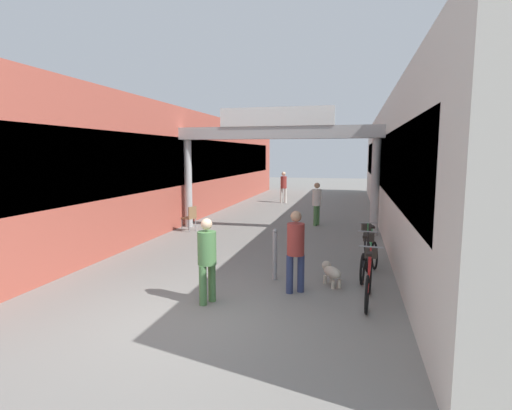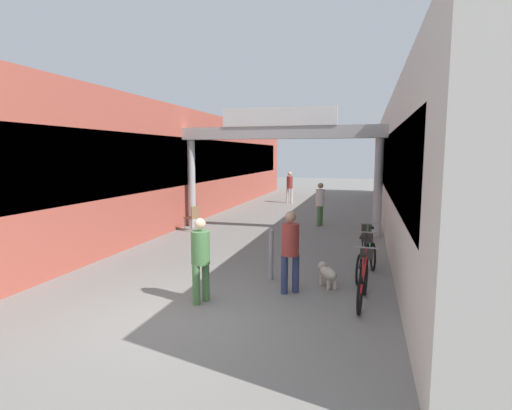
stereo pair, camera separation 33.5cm
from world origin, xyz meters
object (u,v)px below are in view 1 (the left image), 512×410
(bicycle_red_nearest, at_px, (369,278))
(bicycle_black_second, at_px, (366,257))
(bollard_post_metal, at_px, (275,254))
(pedestrian_elderly_walking, at_px, (284,185))
(bicycle_green_third, at_px, (370,245))
(pedestrian_companion, at_px, (207,256))
(cafe_chair_wood_nearer, at_px, (190,216))
(pedestrian_with_dog, at_px, (296,246))
(pedestrian_carrying_crate, at_px, (317,201))
(dog_on_leash, at_px, (331,272))

(bicycle_red_nearest, distance_m, bicycle_black_second, 1.56)
(bollard_post_metal, bearing_deg, pedestrian_elderly_walking, 99.02)
(pedestrian_elderly_walking, height_order, bicycle_green_third, pedestrian_elderly_walking)
(pedestrian_companion, relative_size, bicycle_black_second, 0.94)
(bicycle_red_nearest, height_order, cafe_chair_wood_nearer, bicycle_red_nearest)
(pedestrian_with_dog, height_order, pedestrian_carrying_crate, pedestrian_carrying_crate)
(pedestrian_carrying_crate, xyz_separation_m, bicycle_red_nearest, (1.67, -7.77, -0.50))
(bicycle_black_second, bearing_deg, pedestrian_with_dog, -134.06)
(cafe_chair_wood_nearer, bearing_deg, pedestrian_companion, -64.49)
(cafe_chair_wood_nearer, bearing_deg, bicycle_red_nearest, -43.09)
(pedestrian_with_dog, bearing_deg, dog_on_leash, 42.82)
(pedestrian_elderly_walking, relative_size, bicycle_red_nearest, 1.03)
(bicycle_black_second, height_order, bollard_post_metal, bollard_post_metal)
(dog_on_leash, bearing_deg, bicycle_green_third, 67.38)
(pedestrian_elderly_walking, xyz_separation_m, bicycle_black_second, (4.10, -12.93, -0.56))
(pedestrian_companion, relative_size, bollard_post_metal, 1.40)
(pedestrian_carrying_crate, relative_size, bicycle_green_third, 0.98)
(pedestrian_with_dog, relative_size, pedestrian_carrying_crate, 0.99)
(pedestrian_with_dog, distance_m, cafe_chair_wood_nearer, 7.02)
(bicycle_black_second, xyz_separation_m, cafe_chair_wood_nearer, (-5.88, 3.96, 0.10))
(bicycle_black_second, bearing_deg, pedestrian_elderly_walking, 107.57)
(pedestrian_elderly_walking, bearing_deg, cafe_chair_wood_nearer, -101.24)
(bicycle_black_second, bearing_deg, bicycle_green_third, 84.00)
(bicycle_red_nearest, relative_size, bicycle_green_third, 1.00)
(dog_on_leash, distance_m, cafe_chair_wood_nearer, 7.03)
(bicycle_red_nearest, bearing_deg, dog_on_leash, 134.39)
(pedestrian_with_dog, xyz_separation_m, cafe_chair_wood_nearer, (-4.50, 5.38, -0.39))
(dog_on_leash, height_order, bicycle_red_nearest, bicycle_red_nearest)
(pedestrian_companion, distance_m, dog_on_leash, 2.72)
(bollard_post_metal, bearing_deg, dog_on_leash, -4.51)
(bicycle_black_second, distance_m, bollard_post_metal, 2.06)
(dog_on_leash, relative_size, bicycle_red_nearest, 0.39)
(pedestrian_companion, distance_m, bicycle_black_second, 3.74)
(pedestrian_with_dog, distance_m, dog_on_leash, 1.11)
(bollard_post_metal, bearing_deg, bicycle_green_third, 43.19)
(dog_on_leash, bearing_deg, cafe_chair_wood_nearer, 137.29)
(pedestrian_carrying_crate, distance_m, bicycle_red_nearest, 7.96)
(pedestrian_carrying_crate, height_order, dog_on_leash, pedestrian_carrying_crate)
(pedestrian_carrying_crate, bearing_deg, bicycle_red_nearest, -77.89)
(bollard_post_metal, bearing_deg, cafe_chair_wood_nearer, 130.22)
(pedestrian_companion, relative_size, cafe_chair_wood_nearer, 1.77)
(pedestrian_elderly_walking, xyz_separation_m, dog_on_leash, (3.38, -13.74, -0.71))
(dog_on_leash, distance_m, bicycle_green_third, 2.20)
(pedestrian_carrying_crate, height_order, bicycle_red_nearest, pedestrian_carrying_crate)
(bicycle_red_nearest, distance_m, bicycle_green_third, 2.78)
(cafe_chair_wood_nearer, bearing_deg, pedestrian_elderly_walking, 78.76)
(bicycle_red_nearest, relative_size, bollard_post_metal, 1.50)
(pedestrian_companion, xyz_separation_m, bicycle_green_third, (2.99, 3.59, -0.46))
(pedestrian_elderly_walking, bearing_deg, pedestrian_carrying_crate, -70.02)
(bicycle_red_nearest, xyz_separation_m, bicycle_black_second, (-0.01, 1.56, 0.00))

